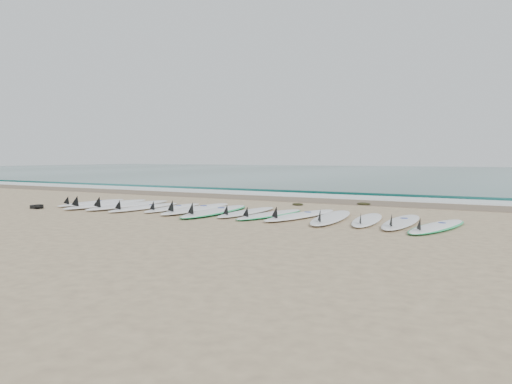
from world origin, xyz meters
The scene contains 22 objects.
ground centered at (0.00, 0.00, 0.00)m, with size 120.00×120.00×0.00m, color tan.
ocean centered at (0.00, 32.50, 0.01)m, with size 120.00×55.00×0.03m, color #1A514E.
wet_sand_band centered at (0.00, 4.10, 0.01)m, with size 120.00×1.80×0.01m, color brown.
foam_band centered at (0.00, 5.50, 0.02)m, with size 120.00×1.40×0.04m, color silver.
wave_crest centered at (0.00, 7.00, 0.05)m, with size 120.00×1.00×0.10m, color #1A514E.
surfboard_0 centered at (-4.43, 0.02, 0.05)m, with size 0.58×2.38×0.30m.
surfboard_1 centered at (-3.69, -0.16, 0.06)m, with size 0.72×2.92×0.37m.
surfboard_2 centered at (-3.02, -0.07, 0.06)m, with size 0.61×2.88×0.37m.
surfboard_3 centered at (-2.35, -0.24, 0.05)m, with size 0.55×2.46×0.31m.
surfboard_4 centered at (-1.69, 0.03, 0.05)m, with size 0.70×2.34×0.29m.
surfboard_5 centered at (-1.00, 0.04, 0.06)m, with size 0.80×2.88×0.36m.
surfboard_6 centered at (-0.35, -0.13, 0.05)m, with size 0.98×2.93×0.36m.
surfboard_7 centered at (0.35, 0.06, 0.05)m, with size 0.52×2.40×0.31m.
surfboard_8 centered at (0.98, -0.02, 0.04)m, with size 0.83×2.38×0.30m.
surfboard_9 centered at (1.64, 0.08, 0.06)m, with size 0.88×2.67×0.34m.
surfboard_10 centered at (2.36, 0.01, 0.06)m, with size 0.96×2.77×0.35m.
surfboard_11 centered at (3.08, 0.06, 0.05)m, with size 0.83×2.37×0.30m.
surfboard_12 centered at (3.74, 0.03, 0.06)m, with size 0.62×2.53×0.32m.
surfboard_13 centered at (4.42, -0.22, 0.04)m, with size 0.96×2.40×0.30m.
seaweed_near centered at (0.51, 2.48, 0.03)m, with size 0.31×0.24×0.06m, color black.
seaweed_far centered at (2.00, 3.37, 0.04)m, with size 0.37×0.29×0.07m, color black.
leash_coil centered at (-4.75, -1.38, 0.05)m, with size 0.46×0.36×0.11m.
Camera 1 is at (5.91, -9.37, 1.26)m, focal length 35.00 mm.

